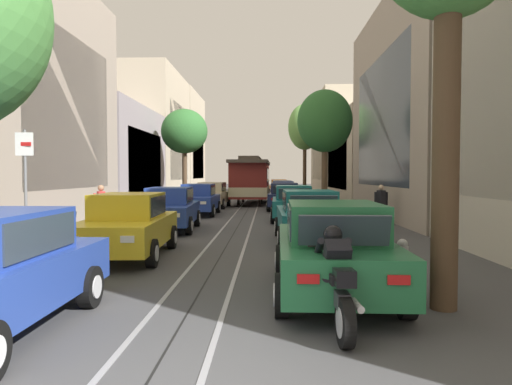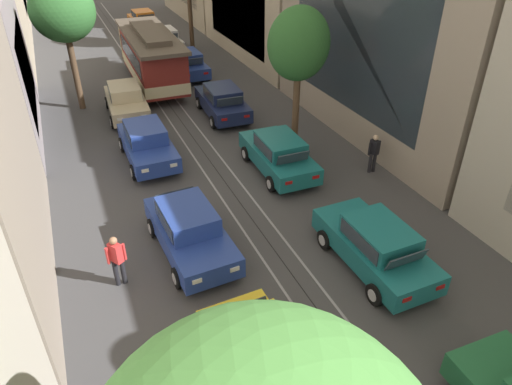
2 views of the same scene
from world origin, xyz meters
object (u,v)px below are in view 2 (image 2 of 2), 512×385
(parked_car_teal_second_right, at_px, (376,245))
(cable_car_trolley, at_px, (152,58))
(parked_car_blue_fifth_right, at_px, (187,64))
(street_tree_kerb_right_second, at_px, (299,45))
(parked_car_navy_fourth_right, at_px, (222,101))
(parked_car_blue_fourth_left, at_px, (147,143))
(parked_car_white_sixth_right, at_px, (165,39))
(parked_car_beige_fifth_left, at_px, (126,101))
(parked_car_teal_mid_right, at_px, (279,154))
(parked_car_blue_mid_left, at_px, (190,230))
(parked_car_yellow_second_left, at_px, (267,368))
(pedestrian_on_left_pavement, at_px, (374,151))
(parked_car_orange_far_right, at_px, (143,20))
(street_tree_kerb_left_second, at_px, (63,12))
(pedestrian_on_right_pavement, at_px, (117,258))

(parked_car_teal_second_right, bearing_deg, cable_car_trolley, 97.45)
(parked_car_blue_fifth_right, distance_m, street_tree_kerb_right_second, 12.20)
(parked_car_navy_fourth_right, bearing_deg, parked_car_blue_fourth_left, -144.28)
(parked_car_white_sixth_right, bearing_deg, parked_car_beige_fifth_left, -113.03)
(parked_car_beige_fifth_left, distance_m, parked_car_teal_mid_right, 9.53)
(parked_car_teal_second_right, bearing_deg, parked_car_white_sixth_right, 89.98)
(parked_car_blue_mid_left, distance_m, street_tree_kerb_right_second, 9.01)
(parked_car_blue_mid_left, distance_m, parked_car_teal_second_right, 5.67)
(parked_car_yellow_second_left, distance_m, parked_car_teal_mid_right, 10.16)
(parked_car_beige_fifth_left, xyz_separation_m, pedestrian_on_left_pavement, (8.11, -9.87, 0.13))
(street_tree_kerb_right_second, bearing_deg, parked_car_teal_second_right, -100.26)
(parked_car_white_sixth_right, distance_m, pedestrian_on_left_pavement, 21.31)
(cable_car_trolley, bearing_deg, parked_car_beige_fifth_left, -120.91)
(parked_car_orange_far_right, xyz_separation_m, street_tree_kerb_right_second, (1.60, -24.73, 3.75))
(parked_car_navy_fourth_right, relative_size, parked_car_orange_far_right, 1.00)
(parked_car_teal_second_right, relative_size, parked_car_teal_mid_right, 1.00)
(street_tree_kerb_right_second, bearing_deg, parked_car_teal_mid_right, -133.55)
(parked_car_yellow_second_left, xyz_separation_m, parked_car_white_sixth_right, (4.75, 28.55, 0.00))
(parked_car_navy_fourth_right, distance_m, parked_car_white_sixth_right, 13.20)
(street_tree_kerb_left_second, bearing_deg, pedestrian_on_left_pavement, -49.30)
(parked_car_teal_second_right, height_order, parked_car_orange_far_right, same)
(cable_car_trolley, bearing_deg, street_tree_kerb_right_second, -69.66)
(street_tree_kerb_left_second, xyz_separation_m, pedestrian_on_left_pavement, (10.18, -11.83, -3.97))
(parked_car_navy_fourth_right, height_order, parked_car_blue_fifth_right, same)
(parked_car_teal_mid_right, bearing_deg, cable_car_trolley, 100.73)
(parked_car_yellow_second_left, bearing_deg, cable_car_trolley, 83.81)
(parked_car_yellow_second_left, relative_size, pedestrian_on_right_pavement, 2.61)
(parked_car_teal_second_right, relative_size, pedestrian_on_left_pavement, 2.66)
(parked_car_teal_second_right, xyz_separation_m, street_tree_kerb_left_second, (-6.80, 16.72, 4.10))
(parked_car_yellow_second_left, xyz_separation_m, parked_car_blue_fifth_right, (4.59, 22.21, 0.00))
(parked_car_blue_fifth_right, bearing_deg, cable_car_trolley, -156.75)
(parked_car_beige_fifth_left, xyz_separation_m, parked_car_teal_second_right, (4.74, -14.76, 0.00))
(parked_car_blue_mid_left, xyz_separation_m, pedestrian_on_right_pavement, (-2.31, -0.65, 0.16))
(parked_car_beige_fifth_left, height_order, parked_car_blue_fifth_right, same)
(parked_car_beige_fifth_left, relative_size, pedestrian_on_right_pavement, 2.62)
(parked_car_blue_mid_left, relative_size, parked_car_teal_second_right, 1.01)
(parked_car_blue_fourth_left, bearing_deg, parked_car_white_sixth_right, 73.72)
(parked_car_white_sixth_right, bearing_deg, street_tree_kerb_right_second, -85.34)
(parked_car_blue_mid_left, xyz_separation_m, parked_car_orange_far_right, (4.74, 29.92, 0.00))
(parked_car_white_sixth_right, xyz_separation_m, street_tree_kerb_left_second, (-6.81, -9.21, 4.10))
(street_tree_kerb_left_second, bearing_deg, parked_car_blue_fourth_left, -74.51)
(parked_car_blue_fifth_right, height_order, street_tree_kerb_right_second, street_tree_kerb_right_second)
(parked_car_navy_fourth_right, bearing_deg, pedestrian_on_left_pavement, -65.12)
(parked_car_teal_mid_right, xyz_separation_m, parked_car_orange_far_right, (-0.01, 26.40, 0.00))
(parked_car_yellow_second_left, xyz_separation_m, parked_car_orange_far_right, (4.60, 35.45, 0.00))
(parked_car_teal_mid_right, height_order, street_tree_kerb_left_second, street_tree_kerb_left_second)
(parked_car_teal_mid_right, bearing_deg, parked_car_yellow_second_left, -117.00)
(pedestrian_on_right_pavement, bearing_deg, parked_car_blue_fifth_right, 67.92)
(street_tree_kerb_left_second, distance_m, cable_car_trolley, 5.76)
(parked_car_beige_fifth_left, height_order, parked_car_teal_second_right, same)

